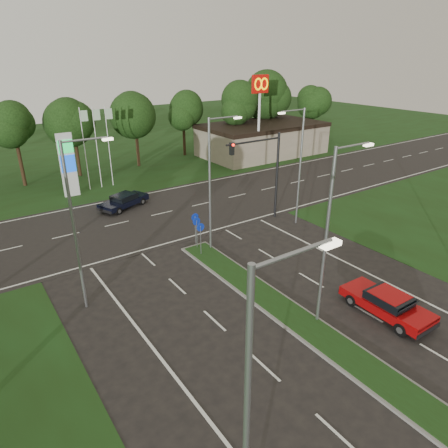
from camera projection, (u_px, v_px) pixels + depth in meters
ground at (417, 407)px, 15.47m from camera, size 160.00×160.00×0.00m
verge_far at (58, 149)px, 57.04m from camera, size 160.00×50.00×0.02m
cross_road at (151, 216)px, 33.61m from camera, size 160.00×12.00×0.02m
median_kerb at (337, 348)px, 18.47m from camera, size 2.00×26.00×0.12m
commercial_building at (262, 139)px, 53.38m from camera, size 16.00×9.00×4.00m
streetlight_median_near at (330, 230)px, 18.52m from camera, size 2.53×0.22×9.00m
streetlight_median_far at (212, 179)px, 26.08m from camera, size 2.53×0.22×9.00m
streetlight_left_near at (254, 412)px, 9.13m from camera, size 2.53×0.22×9.00m
streetlight_left_far at (77, 219)px, 19.71m from camera, size 2.53×0.22×9.00m
streetlight_right_far at (299, 162)px, 30.16m from camera, size 2.53×0.22×9.00m
traffic_signal at (265, 165)px, 30.99m from camera, size 5.10×0.42×7.00m
median_signs at (197, 227)px, 27.19m from camera, size 1.16×1.76×2.38m
gas_pylon at (70, 163)px, 37.21m from camera, size 5.80×1.26×8.00m
mcdonalds_sign at (260, 97)px, 45.89m from camera, size 2.20×0.47×10.40m
treeline_far at (84, 111)px, 43.01m from camera, size 6.00×6.00×9.90m
red_sedan at (387, 303)px, 20.70m from camera, size 2.03×4.70×1.28m
navy_sedan at (124, 201)px, 35.15m from camera, size 4.84×3.42×1.23m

